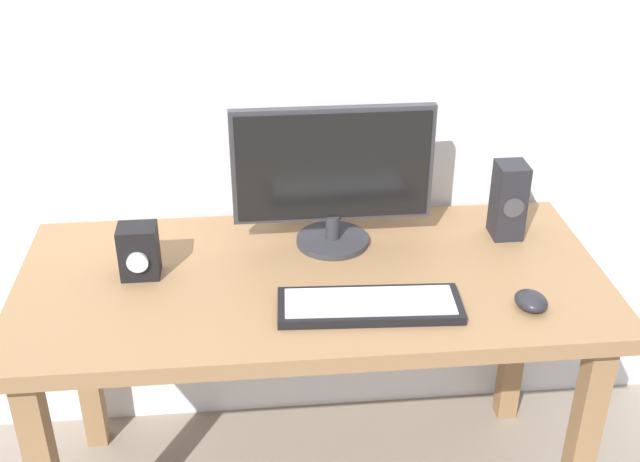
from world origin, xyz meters
The scene contains 6 objects.
desk centered at (0.00, 0.00, 0.62)m, with size 1.41×0.65×0.71m.
monitor centered at (0.07, 0.16, 0.90)m, with size 0.50×0.19×0.36m.
keyboard_primary centered at (0.12, -0.16, 0.72)m, with size 0.42×0.16×0.02m.
mouse centered at (0.48, -0.19, 0.73)m, with size 0.07×0.08×0.04m, color #232328.
speaker_right centered at (0.52, 0.15, 0.81)m, with size 0.08×0.09×0.20m.
audio_controller centered at (-0.41, 0.04, 0.78)m, with size 0.09×0.09×0.13m.
Camera 1 is at (-0.13, -1.62, 1.73)m, focal length 44.71 mm.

